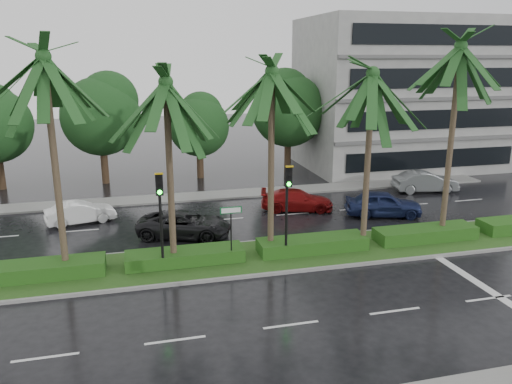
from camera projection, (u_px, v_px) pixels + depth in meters
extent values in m
plane|color=black|center=(256.00, 268.00, 22.02)|extent=(120.00, 120.00, 0.00)
cube|color=slate|center=(212.00, 195.00, 33.23)|extent=(40.00, 2.00, 0.12)
cube|color=gray|center=(251.00, 258.00, 22.93)|extent=(36.00, 4.00, 0.14)
cube|color=#234D19|center=(251.00, 256.00, 22.91)|extent=(35.60, 3.70, 0.02)
cube|color=#1D4C15|center=(40.00, 270.00, 20.71)|extent=(5.20, 1.40, 0.60)
cube|color=#1D4C15|center=(185.00, 256.00, 22.13)|extent=(5.20, 1.40, 0.60)
cube|color=#1D4C15|center=(312.00, 244.00, 23.54)|extent=(5.20, 1.40, 0.60)
cube|color=#1D4C15|center=(425.00, 234.00, 24.95)|extent=(5.20, 1.40, 0.60)
cube|color=silver|center=(45.00, 357.00, 15.45)|extent=(2.00, 0.12, 0.01)
cube|color=silver|center=(79.00, 231.00, 26.68)|extent=(2.00, 0.12, 0.01)
cube|color=silver|center=(175.00, 340.00, 16.39)|extent=(2.00, 0.12, 0.01)
cube|color=silver|center=(155.00, 225.00, 27.62)|extent=(2.00, 0.12, 0.01)
cube|color=silver|center=(291.00, 325.00, 17.34)|extent=(2.00, 0.12, 0.01)
cube|color=silver|center=(226.00, 219.00, 28.56)|extent=(2.00, 0.12, 0.01)
cube|color=silver|center=(395.00, 311.00, 18.28)|extent=(2.00, 0.12, 0.01)
cube|color=silver|center=(293.00, 214.00, 29.51)|extent=(2.00, 0.12, 0.01)
cube|color=silver|center=(489.00, 298.00, 19.22)|extent=(2.00, 0.12, 0.01)
cube|color=silver|center=(355.00, 209.00, 30.45)|extent=(2.00, 0.12, 0.01)
cube|color=silver|center=(413.00, 204.00, 31.39)|extent=(2.00, 0.12, 0.01)
cube|color=silver|center=(469.00, 200.00, 32.33)|extent=(2.00, 0.12, 0.01)
cube|color=silver|center=(467.00, 276.00, 21.21)|extent=(0.40, 6.00, 0.01)
cylinder|color=#423526|center=(56.00, 171.00, 19.95)|extent=(0.28, 0.28, 8.88)
cylinder|color=#423526|center=(66.00, 268.00, 21.06)|extent=(0.40, 0.40, 0.44)
cylinder|color=#423526|center=(170.00, 178.00, 20.96)|extent=(0.28, 0.28, 7.89)
cylinder|color=#423526|center=(174.00, 260.00, 21.94)|extent=(0.40, 0.40, 0.44)
cylinder|color=#423526|center=(271.00, 166.00, 22.25)|extent=(0.28, 0.28, 8.26)
cylinder|color=#423526|center=(270.00, 248.00, 23.28)|extent=(0.40, 0.40, 0.44)
cylinder|color=#423526|center=(367.00, 164.00, 22.94)|extent=(0.28, 0.28, 8.17)
cylinder|color=#423526|center=(363.00, 243.00, 23.96)|extent=(0.40, 0.40, 0.44)
cylinder|color=#423526|center=(450.00, 146.00, 24.13)|extent=(0.28, 0.28, 9.34)
cylinder|color=#423526|center=(441.00, 233.00, 25.30)|extent=(0.40, 0.40, 0.44)
cylinder|color=black|center=(162.00, 233.00, 20.96)|extent=(0.12, 0.12, 3.40)
cube|color=black|center=(159.00, 184.00, 20.23)|extent=(0.30, 0.18, 0.90)
cube|color=gold|center=(159.00, 174.00, 19.99)|extent=(0.34, 0.12, 0.06)
cylinder|color=black|center=(159.00, 178.00, 20.05)|extent=(0.18, 0.04, 0.18)
cylinder|color=black|center=(159.00, 185.00, 20.13)|extent=(0.18, 0.04, 0.18)
cylinder|color=#0CE519|center=(160.00, 192.00, 20.21)|extent=(0.18, 0.04, 0.18)
cylinder|color=black|center=(286.00, 223.00, 22.26)|extent=(0.12, 0.12, 3.40)
cube|color=black|center=(288.00, 177.00, 21.52)|extent=(0.30, 0.18, 0.90)
cube|color=gold|center=(289.00, 166.00, 21.28)|extent=(0.34, 0.12, 0.06)
cylinder|color=black|center=(289.00, 170.00, 21.35)|extent=(0.18, 0.04, 0.18)
cylinder|color=black|center=(289.00, 177.00, 21.43)|extent=(0.18, 0.04, 0.18)
cylinder|color=#0CE519|center=(289.00, 184.00, 21.51)|extent=(0.18, 0.04, 0.18)
cylinder|color=black|center=(231.00, 235.00, 21.87)|extent=(0.06, 0.06, 2.60)
cube|color=#0C5926|center=(231.00, 210.00, 21.54)|extent=(0.95, 0.04, 0.30)
cube|color=white|center=(231.00, 210.00, 21.51)|extent=(0.85, 0.01, 0.22)
cylinder|color=#362418|center=(0.00, 172.00, 34.76)|extent=(0.52, 0.52, 2.48)
cylinder|color=#362418|center=(105.00, 165.00, 36.38)|extent=(0.52, 0.52, 2.72)
sphere|color=#153918|center=(101.00, 116.00, 35.45)|extent=(5.59, 5.59, 5.59)
sphere|color=#153918|center=(100.00, 101.00, 35.45)|extent=(4.19, 4.19, 4.19)
cylinder|color=#362418|center=(200.00, 164.00, 38.10)|extent=(0.52, 0.52, 2.19)
sphere|color=#153918|center=(199.00, 126.00, 37.35)|extent=(4.51, 4.51, 4.51)
sphere|color=#153918|center=(198.00, 114.00, 37.40)|extent=(3.38, 3.38, 3.38)
cylinder|color=#362418|center=(288.00, 156.00, 39.67)|extent=(0.52, 0.52, 2.76)
sphere|color=#153918|center=(288.00, 110.00, 38.73)|extent=(5.68, 5.68, 5.68)
sphere|color=#153918|center=(287.00, 96.00, 38.72)|extent=(4.26, 4.26, 4.26)
cylinder|color=#362418|center=(368.00, 155.00, 41.40)|extent=(0.52, 0.52, 2.15)
sphere|color=#153918|center=(370.00, 122.00, 40.67)|extent=(4.42, 4.42, 4.42)
sphere|color=#153918|center=(369.00, 111.00, 40.72)|extent=(3.32, 3.32, 3.32)
cube|color=gray|center=(402.00, 94.00, 41.28)|extent=(16.00, 10.00, 12.00)
imported|color=white|center=(80.00, 212.00, 27.79)|extent=(2.19, 3.94, 1.23)
imported|color=black|center=(184.00, 224.00, 25.67)|extent=(3.61, 5.23, 1.33)
imported|color=maroon|center=(297.00, 200.00, 30.14)|extent=(2.87, 4.65, 1.26)
imported|color=#19234C|center=(383.00, 204.00, 28.98)|extent=(2.86, 4.67, 1.48)
imported|color=slate|center=(425.00, 182.00, 34.19)|extent=(2.16, 4.51, 1.43)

